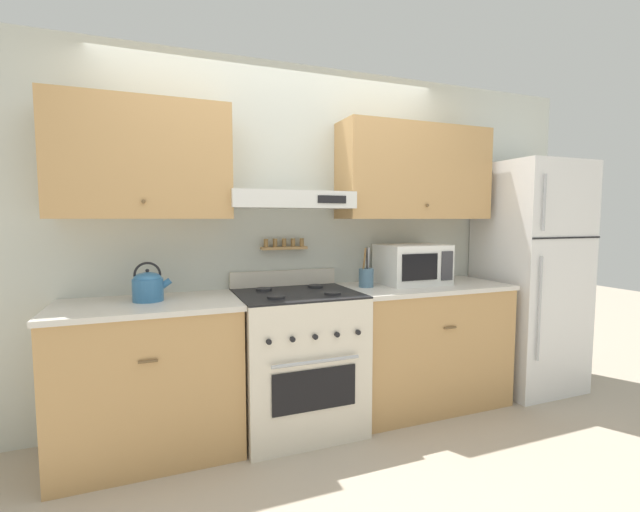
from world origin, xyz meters
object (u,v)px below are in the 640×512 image
(stove_range, at_px, (297,360))
(microwave, at_px, (412,264))
(utensil_crock, at_px, (366,277))
(refrigerator, at_px, (529,276))
(tea_kettle, at_px, (148,286))

(stove_range, relative_size, microwave, 2.12)
(microwave, bearing_deg, utensil_crock, -177.49)
(stove_range, bearing_deg, refrigerator, -0.14)
(stove_range, xyz_separation_m, refrigerator, (2.06, -0.00, 0.47))
(stove_range, bearing_deg, microwave, 5.40)
(refrigerator, relative_size, microwave, 3.81)
(stove_range, distance_m, microwave, 1.14)
(stove_range, height_order, microwave, microwave)
(microwave, bearing_deg, tea_kettle, -179.46)
(stove_range, height_order, refrigerator, refrigerator)
(utensil_crock, bearing_deg, tea_kettle, -180.00)
(stove_range, distance_m, refrigerator, 2.12)
(tea_kettle, distance_m, utensil_crock, 1.49)
(refrigerator, bearing_deg, utensil_crock, 177.03)
(refrigerator, bearing_deg, microwave, 175.01)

